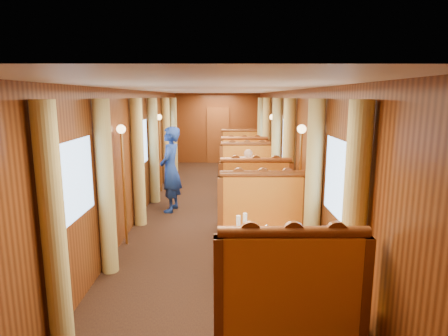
{
  "coord_description": "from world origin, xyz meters",
  "views": [
    {
      "loc": [
        0.18,
        -7.55,
        2.37
      ],
      "look_at": [
        0.2,
        -0.61,
        1.05
      ],
      "focal_mm": 30.0,
      "sensor_mm": 36.0,
      "label": 1
    }
  ],
  "objects_px": {
    "table_mid": "(250,194)",
    "fruit_plate": "(305,244)",
    "banquette_far_aft": "(240,158)",
    "teapot_right": "(272,241)",
    "steward": "(170,170)",
    "banquette_near_fwd": "(287,318)",
    "banquette_mid_fwd": "(254,206)",
    "tea_tray": "(263,243)",
    "rose_vase_far": "(243,146)",
    "rose_vase_mid": "(252,168)",
    "passenger": "(248,170)",
    "banquette_near_aft": "(263,235)",
    "teapot_left": "(259,237)",
    "table_near": "(272,271)",
    "banquette_far_fwd": "(244,169)",
    "banquette_mid_aft": "(247,181)",
    "teapot_back": "(267,234)",
    "table_far": "(242,164)"
  },
  "relations": [
    {
      "from": "banquette_mid_aft",
      "to": "steward",
      "type": "distance_m",
      "value": 1.97
    },
    {
      "from": "banquette_near_fwd",
      "to": "table_mid",
      "type": "height_order",
      "value": "banquette_near_fwd"
    },
    {
      "from": "table_mid",
      "to": "teapot_back",
      "type": "bearing_deg",
      "value": -91.11
    },
    {
      "from": "table_near",
      "to": "banquette_mid_fwd",
      "type": "relative_size",
      "value": 0.78
    },
    {
      "from": "table_mid",
      "to": "fruit_plate",
      "type": "xyz_separation_m",
      "value": [
        0.34,
        -3.65,
        0.39
      ]
    },
    {
      "from": "table_mid",
      "to": "passenger",
      "type": "height_order",
      "value": "passenger"
    },
    {
      "from": "table_near",
      "to": "banquette_near_fwd",
      "type": "relative_size",
      "value": 0.78
    },
    {
      "from": "teapot_back",
      "to": "rose_vase_far",
      "type": "xyz_separation_m",
      "value": [
        0.08,
        6.91,
        0.12
      ]
    },
    {
      "from": "fruit_plate",
      "to": "passenger",
      "type": "height_order",
      "value": "passenger"
    },
    {
      "from": "banquette_mid_fwd",
      "to": "fruit_plate",
      "type": "distance_m",
      "value": 2.68
    },
    {
      "from": "banquette_near_fwd",
      "to": "rose_vase_mid",
      "type": "bearing_deg",
      "value": 89.8
    },
    {
      "from": "passenger",
      "to": "teapot_right",
      "type": "bearing_deg",
      "value": -90.36
    },
    {
      "from": "banquette_near_aft",
      "to": "teapot_right",
      "type": "xyz_separation_m",
      "value": [
        -0.03,
        -1.15,
        0.38
      ]
    },
    {
      "from": "banquette_mid_fwd",
      "to": "rose_vase_mid",
      "type": "bearing_deg",
      "value": 89.12
    },
    {
      "from": "banquette_far_aft",
      "to": "fruit_plate",
      "type": "height_order",
      "value": "banquette_far_aft"
    },
    {
      "from": "teapot_right",
      "to": "steward",
      "type": "xyz_separation_m",
      "value": [
        -1.63,
        3.71,
        0.08
      ]
    },
    {
      "from": "teapot_right",
      "to": "banquette_mid_aft",
      "type": "bearing_deg",
      "value": 83.24
    },
    {
      "from": "rose_vase_far",
      "to": "teapot_right",
      "type": "bearing_deg",
      "value": -90.34
    },
    {
      "from": "table_mid",
      "to": "banquette_far_fwd",
      "type": "bearing_deg",
      "value": 90.0
    },
    {
      "from": "banquette_mid_fwd",
      "to": "banquette_near_aft",
      "type": "bearing_deg",
      "value": -90.0
    },
    {
      "from": "banquette_near_fwd",
      "to": "teapot_right",
      "type": "height_order",
      "value": "banquette_near_fwd"
    },
    {
      "from": "banquette_near_aft",
      "to": "banquette_mid_fwd",
      "type": "height_order",
      "value": "same"
    },
    {
      "from": "banquette_far_aft",
      "to": "banquette_near_aft",
      "type": "bearing_deg",
      "value": -90.0
    },
    {
      "from": "teapot_left",
      "to": "steward",
      "type": "xyz_separation_m",
      "value": [
        -1.5,
        3.63,
        0.07
      ]
    },
    {
      "from": "table_far",
      "to": "banquette_far_fwd",
      "type": "height_order",
      "value": "banquette_far_fwd"
    },
    {
      "from": "banquette_near_aft",
      "to": "banquette_near_fwd",
      "type": "bearing_deg",
      "value": -90.0
    },
    {
      "from": "teapot_right",
      "to": "fruit_plate",
      "type": "relative_size",
      "value": 0.72
    },
    {
      "from": "banquette_near_aft",
      "to": "table_far",
      "type": "bearing_deg",
      "value": 90.0
    },
    {
      "from": "rose_vase_mid",
      "to": "passenger",
      "type": "height_order",
      "value": "passenger"
    },
    {
      "from": "tea_tray",
      "to": "banquette_near_aft",
      "type": "bearing_deg",
      "value": 83.88
    },
    {
      "from": "banquette_near_fwd",
      "to": "rose_vase_far",
      "type": "height_order",
      "value": "banquette_near_fwd"
    },
    {
      "from": "tea_tray",
      "to": "rose_vase_far",
      "type": "distance_m",
      "value": 7.07
    },
    {
      "from": "banquette_mid_fwd",
      "to": "tea_tray",
      "type": "distance_m",
      "value": 2.6
    },
    {
      "from": "teapot_left",
      "to": "teapot_right",
      "type": "relative_size",
      "value": 1.17
    },
    {
      "from": "banquette_near_fwd",
      "to": "banquette_mid_fwd",
      "type": "height_order",
      "value": "same"
    },
    {
      "from": "banquette_far_aft",
      "to": "rose_vase_mid",
      "type": "height_order",
      "value": "banquette_far_aft"
    },
    {
      "from": "banquette_mid_fwd",
      "to": "rose_vase_far",
      "type": "bearing_deg",
      "value": 89.81
    },
    {
      "from": "table_near",
      "to": "banquette_near_aft",
      "type": "xyz_separation_m",
      "value": [
        0.0,
        1.01,
        0.05
      ]
    },
    {
      "from": "banquette_far_fwd",
      "to": "teapot_left",
      "type": "relative_size",
      "value": 8.05
    },
    {
      "from": "table_mid",
      "to": "steward",
      "type": "bearing_deg",
      "value": 177.76
    },
    {
      "from": "tea_tray",
      "to": "teapot_right",
      "type": "distance_m",
      "value": 0.12
    },
    {
      "from": "table_mid",
      "to": "banquette_far_fwd",
      "type": "height_order",
      "value": "banquette_far_fwd"
    },
    {
      "from": "banquette_near_aft",
      "to": "teapot_left",
      "type": "bearing_deg",
      "value": -98.52
    },
    {
      "from": "rose_vase_far",
      "to": "fruit_plate",
      "type": "bearing_deg",
      "value": -87.42
    },
    {
      "from": "rose_vase_mid",
      "to": "rose_vase_far",
      "type": "bearing_deg",
      "value": 90.01
    },
    {
      "from": "banquette_near_aft",
      "to": "table_far",
      "type": "xyz_separation_m",
      "value": [
        0.0,
        5.99,
        -0.05
      ]
    },
    {
      "from": "banquette_far_fwd",
      "to": "rose_vase_mid",
      "type": "height_order",
      "value": "banquette_far_fwd"
    },
    {
      "from": "banquette_far_fwd",
      "to": "tea_tray",
      "type": "height_order",
      "value": "banquette_far_fwd"
    },
    {
      "from": "table_mid",
      "to": "tea_tray",
      "type": "distance_m",
      "value": 3.61
    },
    {
      "from": "table_mid",
      "to": "banquette_mid_aft",
      "type": "xyz_separation_m",
      "value": [
        0.0,
        1.01,
        0.05
      ]
    }
  ]
}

